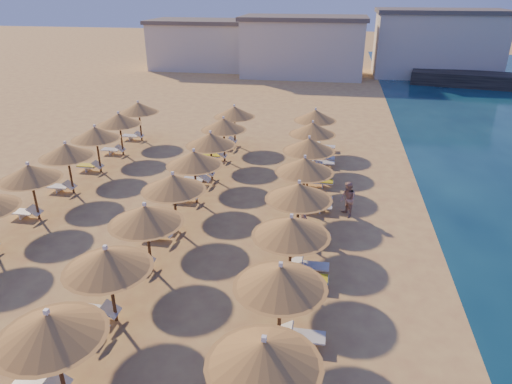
% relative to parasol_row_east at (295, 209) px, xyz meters
% --- Properties ---
extents(ground, '(220.00, 220.00, 0.00)m').
position_rel_parasol_row_east_xyz_m(ground, '(-3.58, -0.09, -2.48)').
color(ground, '#E0B662').
rests_on(ground, ground).
extents(hotel_blocks, '(45.85, 11.99, 8.10)m').
position_rel_parasol_row_east_xyz_m(hotel_blocks, '(-1.13, 46.19, 1.22)').
color(hotel_blocks, beige).
rests_on(hotel_blocks, ground).
extents(parasol_row_east, '(3.00, 32.24, 3.05)m').
position_rel_parasol_row_east_xyz_m(parasol_row_east, '(0.00, 0.00, 0.00)').
color(parasol_row_east, brown).
rests_on(parasol_row_east, ground).
extents(parasol_row_west, '(3.00, 32.24, 3.05)m').
position_rel_parasol_row_east_xyz_m(parasol_row_west, '(-5.74, 0.00, 0.00)').
color(parasol_row_west, brown).
rests_on(parasol_row_west, ground).
extents(parasol_row_inland, '(3.00, 25.74, 3.05)m').
position_rel_parasol_row_east_xyz_m(parasol_row_inland, '(-12.98, 3.25, 0.00)').
color(parasol_row_inland, brown).
rests_on(parasol_row_inland, ground).
extents(loungers, '(16.02, 29.85, 0.66)m').
position_rel_parasol_row_east_xyz_m(loungers, '(-5.19, 0.53, -2.14)').
color(loungers, white).
rests_on(loungers, ground).
extents(beachgoer_b, '(1.03, 1.11, 1.83)m').
position_rel_parasol_row_east_xyz_m(beachgoer_b, '(2.25, 4.64, -1.56)').
color(beachgoer_b, tan).
rests_on(beachgoer_b, ground).
extents(beachgoer_a, '(0.52, 0.69, 1.71)m').
position_rel_parasol_row_east_xyz_m(beachgoer_a, '(0.19, 2.57, -1.63)').
color(beachgoer_a, tan).
rests_on(beachgoer_a, ground).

